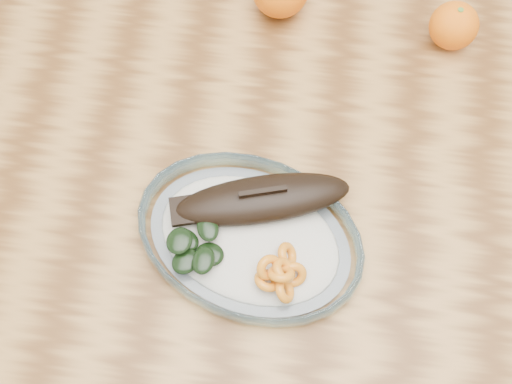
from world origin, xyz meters
TOP-DOWN VIEW (x-y plane):
  - ground at (0.00, 0.00)m, footprint 3.00×3.00m
  - dining_table at (0.00, 0.00)m, footprint 1.20×0.80m
  - plated_meal at (-0.09, -0.12)m, footprint 0.64×0.64m
  - orange_right at (0.15, 0.23)m, footprint 0.07×0.07m

SIDE VIEW (x-z plane):
  - ground at x=0.00m, z-range 0.00..0.00m
  - dining_table at x=0.00m, z-range 0.28..1.03m
  - plated_meal at x=-0.09m, z-range 0.73..0.81m
  - orange_right at x=0.15m, z-range 0.75..0.82m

